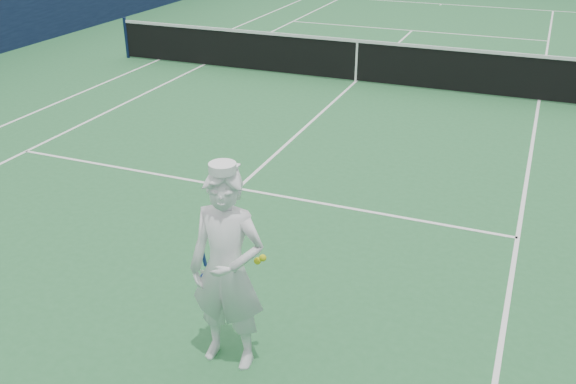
# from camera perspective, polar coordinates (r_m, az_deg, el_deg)

# --- Properties ---
(ground) EXTENTS (80.00, 80.00, 0.00)m
(ground) POSITION_cam_1_polar(r_m,az_deg,el_deg) (15.53, 6.02, 9.71)
(ground) COLOR #276837
(ground) RESTS_ON ground
(court_markings) EXTENTS (11.03, 23.83, 0.01)m
(court_markings) POSITION_cam_1_polar(r_m,az_deg,el_deg) (15.53, 6.02, 9.72)
(court_markings) COLOR white
(court_markings) RESTS_ON ground
(tennis_net) EXTENTS (12.88, 0.09, 1.07)m
(tennis_net) POSITION_cam_1_polar(r_m,az_deg,el_deg) (15.39, 6.12, 11.69)
(tennis_net) COLOR #141E4C
(tennis_net) RESTS_ON ground
(tennis_player) EXTENTS (0.82, 0.51, 2.09)m
(tennis_player) POSITION_cam_1_polar(r_m,az_deg,el_deg) (5.97, -5.41, -6.93)
(tennis_player) COLOR white
(tennis_player) RESTS_ON ground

